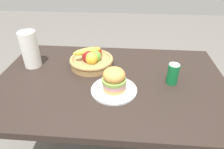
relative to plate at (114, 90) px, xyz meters
The scene contains 6 objects.
dining_table 0.15m from the plate, 105.02° to the left, with size 1.40×0.90×0.75m.
plate is the anchor object (origin of this frame).
sandwich 0.07m from the plate, 90.00° to the right, with size 0.13×0.13×0.14m.
soda_can 0.36m from the plate, 17.80° to the left, with size 0.07×0.07×0.13m.
fruit_basket 0.32m from the plate, 122.73° to the left, with size 0.29×0.29×0.13m.
paper_towel_roll 0.62m from the plate, 157.22° to the left, with size 0.11×0.11×0.24m, color white.
Camera 1 is at (0.09, -1.01, 1.45)m, focal length 32.48 mm.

